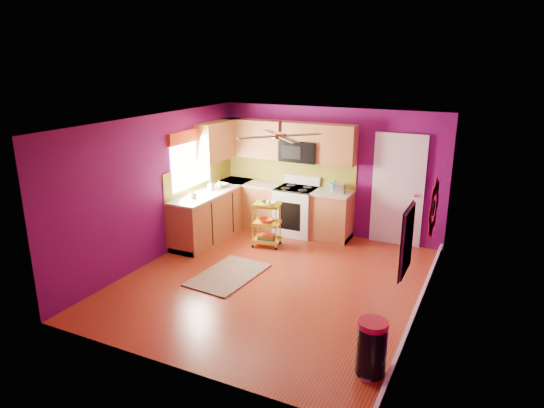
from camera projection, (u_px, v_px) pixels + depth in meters
The scene contains 18 objects.
ground at pixel (274, 281), 7.68m from camera, with size 5.00×5.00×0.00m, color maroon.
room_envelope at pixel (276, 181), 7.19m from camera, with size 4.54×5.04×2.52m.
lower_cabinets at pixel (253, 212), 9.68m from camera, with size 2.81×2.31×0.94m.
electric_range at pixel (296, 210), 9.64m from camera, with size 0.76×0.66×1.13m.
upper_cabinetry at pixel (265, 142), 9.54m from camera, with size 2.80×2.30×1.26m.
left_window at pixel (191, 150), 9.00m from camera, with size 0.08×1.35×1.08m.
panel_door at pixel (398, 191), 8.94m from camera, with size 0.95×0.11×2.15m.
right_wall_art at pixel (423, 221), 6.03m from camera, with size 0.04×2.74×1.04m.
ceiling_fan at pixel (280, 135), 7.18m from camera, with size 1.01×1.01×0.26m.
shag_rug at pixel (228, 275), 7.86m from camera, with size 0.84×1.37×0.02m, color black.
rolling_cart at pixel (267, 222), 8.97m from camera, with size 0.56×0.45×0.91m.
trash_can at pixel (372, 347), 5.36m from camera, with size 0.40×0.41×0.65m.
teal_kettle at pixel (334, 187), 9.25m from camera, with size 0.18×0.18×0.21m.
toaster at pixel (339, 188), 9.12m from camera, with size 0.22×0.15×0.18m, color beige.
soap_bottle_a at pixel (210, 186), 9.29m from camera, with size 0.09×0.09×0.20m, color #EA3F72.
soap_bottle_b at pixel (219, 185), 9.40m from camera, with size 0.14×0.14×0.18m, color white.
counter_dish at pixel (221, 185), 9.59m from camera, with size 0.25×0.25×0.06m, color white.
counter_cup at pixel (193, 196), 8.77m from camera, with size 0.14×0.14×0.11m, color white.
Camera 1 is at (3.03, -6.30, 3.40)m, focal length 32.00 mm.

